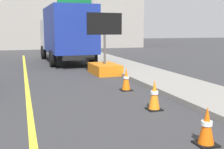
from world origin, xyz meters
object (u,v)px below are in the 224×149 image
at_px(arrow_board_trailer, 105,63).
at_px(box_truck, 66,33).
at_px(traffic_cone_curbside, 126,79).
at_px(traffic_cone_far_lane, 154,95).
at_px(traffic_cone_mid_lane, 207,126).
at_px(highway_guide_sign, 83,10).

distance_m(arrow_board_trailer, box_truck, 5.22).
xyz_separation_m(box_truck, traffic_cone_curbside, (0.60, -8.52, -1.40)).
relative_size(arrow_board_trailer, traffic_cone_far_lane, 3.49).
height_order(traffic_cone_mid_lane, traffic_cone_far_lane, traffic_cone_far_lane).
distance_m(box_truck, traffic_cone_curbside, 8.66).
relative_size(box_truck, traffic_cone_mid_lane, 10.05).
bearing_deg(traffic_cone_curbside, arrow_board_trailer, 84.85).
bearing_deg(arrow_board_trailer, traffic_cone_mid_lane, -94.02).
bearing_deg(traffic_cone_mid_lane, traffic_cone_far_lane, 87.12).
height_order(highway_guide_sign, traffic_cone_curbside, highway_guide_sign).
bearing_deg(traffic_cone_far_lane, traffic_cone_mid_lane, -92.88).
xyz_separation_m(arrow_board_trailer, traffic_cone_far_lane, (-0.45, -5.85, -0.10)).
height_order(highway_guide_sign, traffic_cone_far_lane, highway_guide_sign).
xyz_separation_m(highway_guide_sign, traffic_cone_far_lane, (-1.47, -15.13, -3.04)).
bearing_deg(highway_guide_sign, arrow_board_trailer, -96.26).
distance_m(highway_guide_sign, traffic_cone_curbside, 13.25).
bearing_deg(traffic_cone_mid_lane, box_truck, 91.54).
bearing_deg(traffic_cone_far_lane, arrow_board_trailer, 85.56).
bearing_deg(box_truck, traffic_cone_curbside, -85.99).
xyz_separation_m(box_truck, traffic_cone_mid_lane, (0.35, -13.04, -1.44)).
height_order(arrow_board_trailer, box_truck, box_truck).
height_order(box_truck, traffic_cone_far_lane, box_truck).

